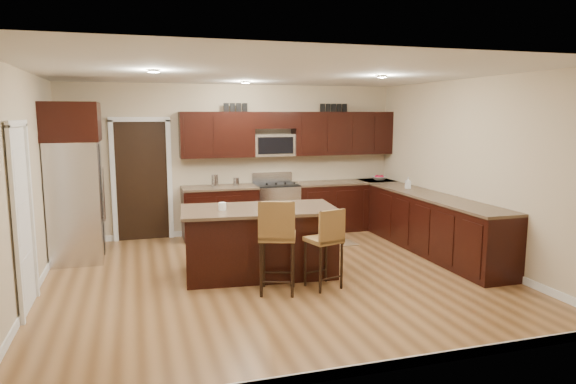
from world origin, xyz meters
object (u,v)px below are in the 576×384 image
object	(u,v)px
refrigerator	(75,180)
island	(259,243)
range	(276,208)
stool_right	(326,239)
stool_mid	(277,236)

from	to	relation	value
refrigerator	island	bearing A→B (deg)	-30.95
refrigerator	range	bearing A→B (deg)	13.10
stool_right	range	bearing A→B (deg)	70.88
stool_mid	stool_right	world-z (taller)	stool_mid
range	island	bearing A→B (deg)	-110.92
stool_right	refrigerator	world-z (taller)	refrigerator
range	island	world-z (taller)	range
range	stool_right	bearing A→B (deg)	-93.71
island	stool_mid	world-z (taller)	stool_mid
range	refrigerator	bearing A→B (deg)	-166.90
stool_right	island	bearing A→B (deg)	112.57
island	stool_right	xyz separation A→B (m)	(0.65, -0.84, 0.21)
range	stool_right	world-z (taller)	range
range	stool_mid	bearing A→B (deg)	-105.22
range	stool_right	xyz separation A→B (m)	(-0.20, -3.07, 0.17)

